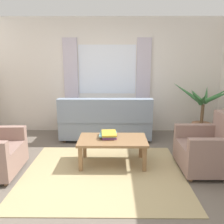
{
  "coord_description": "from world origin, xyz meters",
  "views": [
    {
      "loc": [
        0.16,
        -3.29,
        1.72
      ],
      "look_at": [
        0.12,
        0.7,
        0.8
      ],
      "focal_mm": 37.97,
      "sensor_mm": 36.0,
      "label": 1
    }
  ],
  "objects_px": {
    "coffee_table": "(113,142)",
    "couch": "(106,122)",
    "armchair_right": "(210,149)",
    "book_stack_on_table": "(109,135)",
    "potted_plant": "(202,116)"
  },
  "relations": [
    {
      "from": "coffee_table",
      "to": "armchair_right",
      "type": "bearing_deg",
      "value": -7.65
    },
    {
      "from": "armchair_right",
      "to": "couch",
      "type": "bearing_deg",
      "value": -131.49
    },
    {
      "from": "armchair_right",
      "to": "potted_plant",
      "type": "relative_size",
      "value": 0.72
    },
    {
      "from": "armchair_right",
      "to": "book_stack_on_table",
      "type": "distance_m",
      "value": 1.6
    },
    {
      "from": "armchair_right",
      "to": "coffee_table",
      "type": "distance_m",
      "value": 1.52
    },
    {
      "from": "coffee_table",
      "to": "couch",
      "type": "bearing_deg",
      "value": 97.15
    },
    {
      "from": "book_stack_on_table",
      "to": "potted_plant",
      "type": "height_order",
      "value": "potted_plant"
    },
    {
      "from": "couch",
      "to": "armchair_right",
      "type": "relative_size",
      "value": 2.16
    },
    {
      "from": "coffee_table",
      "to": "book_stack_on_table",
      "type": "relative_size",
      "value": 3.11
    },
    {
      "from": "couch",
      "to": "coffee_table",
      "type": "height_order",
      "value": "couch"
    },
    {
      "from": "book_stack_on_table",
      "to": "coffee_table",
      "type": "bearing_deg",
      "value": -52.52
    },
    {
      "from": "couch",
      "to": "coffee_table",
      "type": "xyz_separation_m",
      "value": [
        0.16,
        -1.26,
        0.01
      ]
    },
    {
      "from": "book_stack_on_table",
      "to": "potted_plant",
      "type": "relative_size",
      "value": 0.29
    },
    {
      "from": "couch",
      "to": "potted_plant",
      "type": "xyz_separation_m",
      "value": [
        2.09,
        0.12,
        0.12
      ]
    },
    {
      "from": "couch",
      "to": "potted_plant",
      "type": "distance_m",
      "value": 2.09
    }
  ]
}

